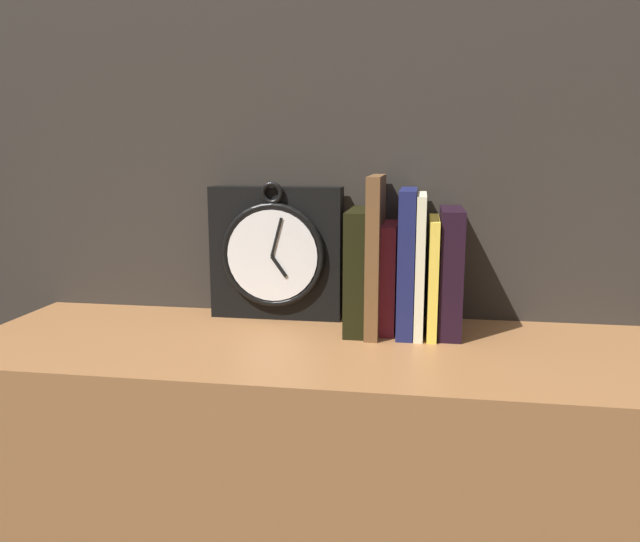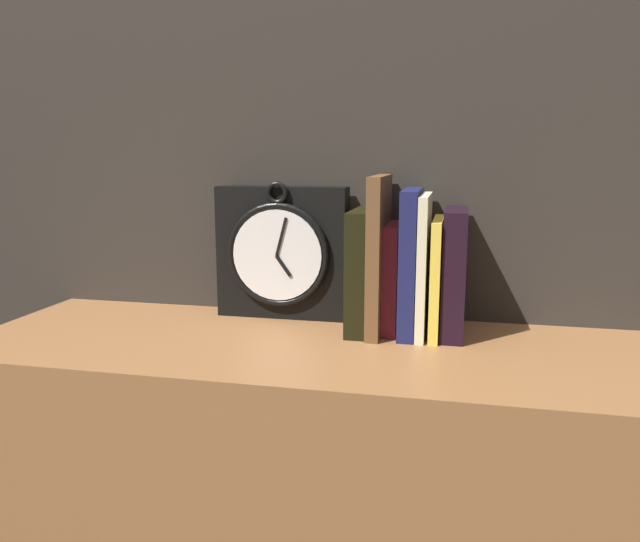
# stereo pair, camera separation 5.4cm
# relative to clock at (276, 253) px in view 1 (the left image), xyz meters

# --- Properties ---
(clock) EXTENTS (0.23, 0.06, 0.24)m
(clock) POSITION_rel_clock_xyz_m (0.00, 0.00, 0.00)
(clock) COLOR black
(clock) RESTS_ON bookshelf
(book_slot0_black) EXTENTS (0.03, 0.15, 0.20)m
(book_slot0_black) POSITION_rel_clock_xyz_m (0.15, -0.04, -0.02)
(book_slot0_black) COLOR black
(book_slot0_black) RESTS_ON bookshelf
(book_slot1_brown) EXTENTS (0.02, 0.16, 0.25)m
(book_slot1_brown) POSITION_rel_clock_xyz_m (0.18, -0.05, 0.01)
(book_slot1_brown) COLOR brown
(book_slot1_brown) RESTS_ON bookshelf
(book_slot2_maroon) EXTENTS (0.02, 0.13, 0.17)m
(book_slot2_maroon) POSITION_rel_clock_xyz_m (0.20, -0.03, -0.03)
(book_slot2_maroon) COLOR maroon
(book_slot2_maroon) RESTS_ON bookshelf
(book_slot3_navy) EXTENTS (0.03, 0.15, 0.23)m
(book_slot3_navy) POSITION_rel_clock_xyz_m (0.23, -0.04, -0.00)
(book_slot3_navy) COLOR #171C4B
(book_slot3_navy) RESTS_ON bookshelf
(book_slot4_cream) EXTENTS (0.01, 0.15, 0.22)m
(book_slot4_cream) POSITION_rel_clock_xyz_m (0.25, -0.04, -0.00)
(book_slot4_cream) COLOR beige
(book_slot4_cream) RESTS_ON bookshelf
(book_slot5_yellow) EXTENTS (0.01, 0.15, 0.18)m
(book_slot5_yellow) POSITION_rel_clock_xyz_m (0.27, -0.04, -0.02)
(book_slot5_yellow) COLOR yellow
(book_slot5_yellow) RESTS_ON bookshelf
(book_slot6_black) EXTENTS (0.04, 0.14, 0.20)m
(book_slot6_black) POSITION_rel_clock_xyz_m (0.29, -0.04, -0.02)
(book_slot6_black) COLOR black
(book_slot6_black) RESTS_ON bookshelf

